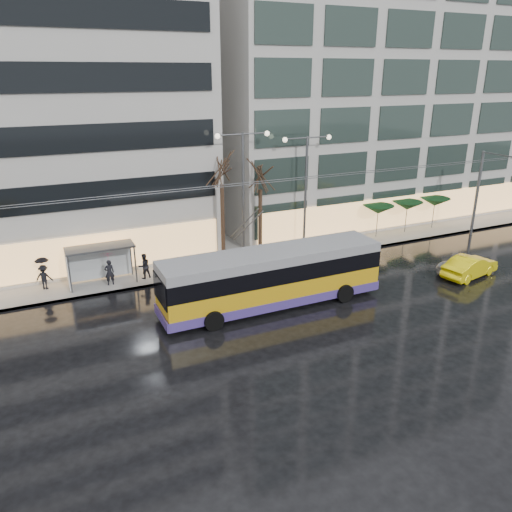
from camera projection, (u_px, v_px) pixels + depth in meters
ground at (290, 332)px, 26.43m from camera, size 140.00×140.00×0.00m
sidewalk at (228, 246)px, 39.10m from camera, size 80.00×10.00×0.15m
kerb at (254, 268)px, 34.89m from camera, size 80.00×0.10×0.15m
building_right at (377, 75)px, 45.65m from camera, size 32.00×14.00×25.00m
trolleybus at (272, 279)px, 28.91m from camera, size 13.27×5.19×6.14m
catenary at (247, 216)px, 32.09m from camera, size 42.24×5.12×7.00m
bus_shelter at (94, 257)px, 31.55m from camera, size 4.20×1.60×2.51m
street_lamp_near at (243, 179)px, 34.32m from camera, size 3.96×0.36×9.03m
street_lamp_far at (306, 177)px, 36.38m from camera, size 3.96×0.36×8.53m
tree_a at (221, 165)px, 33.52m from camera, size 3.20×3.20×8.40m
tree_b at (260, 171)px, 35.11m from camera, size 3.20×3.20×7.70m
parasol_a at (378, 210)px, 40.44m from camera, size 2.50×2.50×2.65m
parasol_b at (407, 206)px, 41.61m from camera, size 2.50×2.50×2.65m
parasol_c at (435, 202)px, 42.79m from camera, size 2.50×2.50×2.65m
taxi_b at (470, 266)px, 33.33m from camera, size 4.69×2.45×1.47m
sedan_silver at (466, 264)px, 33.94m from camera, size 4.99×3.28×1.28m
pedestrian_a at (109, 264)px, 31.43m from camera, size 1.01×1.03×2.19m
pedestrian_b at (144, 266)px, 32.67m from camera, size 0.96×0.83×1.70m
pedestrian_c at (43, 272)px, 30.94m from camera, size 1.18×1.09×2.11m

